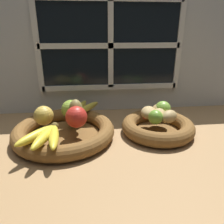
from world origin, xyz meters
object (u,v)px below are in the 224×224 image
at_px(apple_golden_left, 44,116).
at_px(banana_bunch_back, 79,108).
at_px(apple_red_right, 76,117).
at_px(potato_back, 160,110).
at_px(chili_pepper, 161,118).
at_px(lime_near, 156,117).
at_px(lime_far, 163,109).
at_px(pear_brown, 76,110).
at_px(apple_green_back, 71,109).
at_px(potato_small, 169,117).
at_px(potato_oblong, 149,112).
at_px(fruit_bowl_left, 64,131).
at_px(banana_bunch_front, 45,136).
at_px(fruit_bowl_right, 158,127).
at_px(potato_large, 159,114).

height_order(apple_golden_left, banana_bunch_back, apple_golden_left).
xyz_separation_m(apple_red_right, apple_golden_left, (-0.12, 0.03, -0.00)).
xyz_separation_m(potato_back, chili_pepper, (-0.01, -0.05, -0.01)).
bearing_deg(lime_near, lime_far, 54.16).
xyz_separation_m(apple_red_right, pear_brown, (-0.00, 0.06, 0.00)).
bearing_deg(pear_brown, apple_green_back, 130.42).
relative_size(apple_red_right, potato_small, 1.05).
distance_m(apple_golden_left, potato_small, 0.45).
bearing_deg(lime_far, potato_oblong, -170.75).
distance_m(apple_golden_left, apple_green_back, 0.11).
bearing_deg(fruit_bowl_left, apple_red_right, -30.45).
distance_m(apple_red_right, potato_small, 0.34).
xyz_separation_m(apple_golden_left, banana_bunch_back, (0.12, 0.12, -0.02)).
distance_m(apple_golden_left, banana_bunch_front, 0.13).
height_order(pear_brown, banana_bunch_back, pear_brown).
bearing_deg(potato_oblong, apple_golden_left, -177.08).
relative_size(fruit_bowl_right, apple_green_back, 3.80).
relative_size(apple_golden_left, pear_brown, 0.84).
xyz_separation_m(fruit_bowl_left, banana_bunch_back, (0.05, 0.12, 0.04)).
bearing_deg(potato_large, potato_back, 65.56).
xyz_separation_m(pear_brown, chili_pepper, (0.32, -0.04, -0.03)).
xyz_separation_m(apple_golden_left, apple_green_back, (0.09, 0.05, 0.00)).
bearing_deg(chili_pepper, potato_small, -15.60).
xyz_separation_m(apple_green_back, potato_large, (0.33, -0.05, -0.01)).
height_order(apple_red_right, apple_green_back, apple_red_right).
xyz_separation_m(banana_bunch_front, lime_far, (0.43, 0.15, 0.02)).
bearing_deg(potato_large, apple_golden_left, 179.26).
relative_size(potato_small, potato_large, 1.02).
height_order(banana_bunch_back, potato_large, potato_large).
bearing_deg(apple_green_back, fruit_bowl_right, -9.41).
bearing_deg(fruit_bowl_right, apple_green_back, 170.59).
height_order(potato_oblong, lime_far, lime_far).
bearing_deg(potato_back, banana_bunch_front, -159.51).
distance_m(fruit_bowl_left, potato_large, 0.36).
bearing_deg(potato_back, potato_small, -81.03).
relative_size(banana_bunch_back, lime_far, 3.17).
height_order(apple_green_back, banana_bunch_front, apple_green_back).
bearing_deg(apple_golden_left, apple_red_right, -16.44).
relative_size(apple_golden_left, lime_near, 1.31).
distance_m(pear_brown, potato_large, 0.31).
xyz_separation_m(apple_red_right, potato_large, (0.31, 0.03, -0.02)).
relative_size(apple_red_right, potato_large, 1.07).
height_order(banana_bunch_front, chili_pepper, banana_bunch_front).
distance_m(fruit_bowl_right, lime_near, 0.07).
distance_m(pear_brown, banana_bunch_front, 0.17).
height_order(potato_oblong, chili_pepper, potato_oblong).
distance_m(fruit_bowl_left, lime_near, 0.34).
bearing_deg(fruit_bowl_right, pear_brown, 174.28).
bearing_deg(apple_red_right, lime_near, -1.20).
height_order(banana_bunch_back, potato_back, potato_back).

